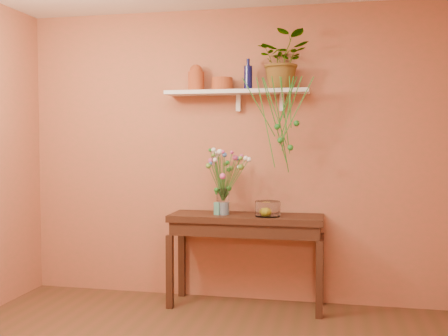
# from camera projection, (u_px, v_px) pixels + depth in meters

# --- Properties ---
(room) EXTENTS (4.04, 4.04, 2.70)m
(room) POSITION_uv_depth(u_px,v_px,m) (168.00, 164.00, 2.94)
(room) COLOR brown
(room) RESTS_ON ground
(sideboard) EXTENTS (1.36, 0.44, 0.82)m
(sideboard) POSITION_uv_depth(u_px,v_px,m) (246.00, 228.00, 4.67)
(sideboard) COLOR #3D2013
(sideboard) RESTS_ON ground
(wall_shelf) EXTENTS (1.30, 0.24, 0.19)m
(wall_shelf) POSITION_uv_depth(u_px,v_px,m) (238.00, 93.00, 4.73)
(wall_shelf) COLOR white
(wall_shelf) RESTS_ON room
(terracotta_jug) EXTENTS (0.18, 0.18, 0.24)m
(terracotta_jug) POSITION_uv_depth(u_px,v_px,m) (196.00, 78.00, 4.82)
(terracotta_jug) COLOR #9A391F
(terracotta_jug) RESTS_ON wall_shelf
(terracotta_pot) EXTENTS (0.25, 0.25, 0.12)m
(terracotta_pot) POSITION_uv_depth(u_px,v_px,m) (222.00, 84.00, 4.78)
(terracotta_pot) COLOR #9A391F
(terracotta_pot) RESTS_ON wall_shelf
(blue_bottle) EXTENTS (0.08, 0.08, 0.28)m
(blue_bottle) POSITION_uv_depth(u_px,v_px,m) (248.00, 77.00, 4.70)
(blue_bottle) COLOR #0D0E43
(blue_bottle) RESTS_ON wall_shelf
(spider_plant) EXTENTS (0.45, 0.40, 0.49)m
(spider_plant) POSITION_uv_depth(u_px,v_px,m) (283.00, 61.00, 4.61)
(spider_plant) COLOR #216D21
(spider_plant) RESTS_ON wall_shelf
(plant_fronds) EXTENTS (0.61, 0.25, 0.82)m
(plant_fronds) POSITION_uv_depth(u_px,v_px,m) (283.00, 124.00, 4.48)
(plant_fronds) COLOR #216D21
(plant_fronds) RESTS_ON wall_shelf
(glass_vase) EXTENTS (0.11, 0.11, 0.24)m
(glass_vase) POSITION_uv_depth(u_px,v_px,m) (223.00, 203.00, 4.67)
(glass_vase) COLOR white
(glass_vase) RESTS_ON sideboard
(bouquet) EXTENTS (0.39, 0.46, 0.47)m
(bouquet) POSITION_uv_depth(u_px,v_px,m) (224.00, 167.00, 4.66)
(bouquet) COLOR #386B28
(bouquet) RESTS_ON glass_vase
(glass_bowl) EXTENTS (0.22, 0.22, 0.13)m
(glass_bowl) POSITION_uv_depth(u_px,v_px,m) (268.00, 209.00, 4.56)
(glass_bowl) COLOR white
(glass_bowl) RESTS_ON sideboard
(lemon) EXTENTS (0.07, 0.07, 0.07)m
(lemon) POSITION_uv_depth(u_px,v_px,m) (266.00, 211.00, 4.56)
(lemon) COLOR yellow
(lemon) RESTS_ON glass_bowl
(carton) EXTENTS (0.07, 0.06, 0.11)m
(carton) POSITION_uv_depth(u_px,v_px,m) (218.00, 209.00, 4.65)
(carton) COLOR teal
(carton) RESTS_ON sideboard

